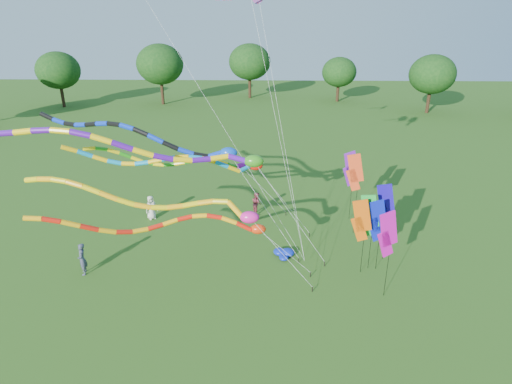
{
  "coord_description": "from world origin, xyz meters",
  "views": [
    {
      "loc": [
        0.32,
        -17.17,
        13.25
      ],
      "look_at": [
        -0.26,
        3.29,
        4.8
      ],
      "focal_mm": 30.0,
      "sensor_mm": 36.0,
      "label": 1
    }
  ],
  "objects_px": {
    "person_a": "(151,207)",
    "person_b": "(82,259)",
    "tube_kite_red": "(179,225)",
    "person_c": "(257,203)",
    "blue_nylon_heap": "(285,255)",
    "tube_kite_orange": "(169,203)"
  },
  "relations": [
    {
      "from": "tube_kite_orange",
      "to": "blue_nylon_heap",
      "type": "xyz_separation_m",
      "value": [
        5.91,
        2.9,
        -4.58
      ]
    },
    {
      "from": "blue_nylon_heap",
      "to": "person_c",
      "type": "bearing_deg",
      "value": 107.08
    },
    {
      "from": "tube_kite_red",
      "to": "person_c",
      "type": "xyz_separation_m",
      "value": [
        3.49,
        9.67,
        -3.1
      ]
    },
    {
      "from": "tube_kite_red",
      "to": "person_c",
      "type": "relative_size",
      "value": 7.67
    },
    {
      "from": "tube_kite_red",
      "to": "person_b",
      "type": "relative_size",
      "value": 6.8
    },
    {
      "from": "tube_kite_red",
      "to": "person_b",
      "type": "distance_m",
      "value": 6.78
    },
    {
      "from": "tube_kite_red",
      "to": "blue_nylon_heap",
      "type": "xyz_separation_m",
      "value": [
        5.35,
        3.62,
        -3.72
      ]
    },
    {
      "from": "tube_kite_red",
      "to": "person_c",
      "type": "height_order",
      "value": "tube_kite_red"
    },
    {
      "from": "person_a",
      "to": "person_c",
      "type": "relative_size",
      "value": 1.05
    },
    {
      "from": "person_b",
      "to": "person_c",
      "type": "relative_size",
      "value": 1.13
    },
    {
      "from": "tube_kite_red",
      "to": "person_a",
      "type": "bearing_deg",
      "value": 99.47
    },
    {
      "from": "person_a",
      "to": "person_b",
      "type": "distance_m",
      "value": 7.3
    },
    {
      "from": "person_b",
      "to": "person_c",
      "type": "height_order",
      "value": "person_b"
    },
    {
      "from": "tube_kite_orange",
      "to": "person_c",
      "type": "relative_size",
      "value": 8.55
    },
    {
      "from": "tube_kite_red",
      "to": "person_a",
      "type": "height_order",
      "value": "tube_kite_red"
    },
    {
      "from": "tube_kite_orange",
      "to": "person_a",
      "type": "bearing_deg",
      "value": 116.02
    },
    {
      "from": "blue_nylon_heap",
      "to": "person_b",
      "type": "height_order",
      "value": "person_b"
    },
    {
      "from": "blue_nylon_heap",
      "to": "person_b",
      "type": "xyz_separation_m",
      "value": [
        -11.2,
        -1.97,
        0.73
      ]
    },
    {
      "from": "person_a",
      "to": "person_c",
      "type": "xyz_separation_m",
      "value": [
        7.35,
        1.0,
        -0.04
      ]
    },
    {
      "from": "tube_kite_red",
      "to": "person_a",
      "type": "xyz_separation_m",
      "value": [
        -3.86,
        8.67,
        -3.06
      ]
    },
    {
      "from": "blue_nylon_heap",
      "to": "person_c",
      "type": "distance_m",
      "value": 6.37
    },
    {
      "from": "blue_nylon_heap",
      "to": "tube_kite_orange",
      "type": "bearing_deg",
      "value": -153.84
    }
  ]
}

